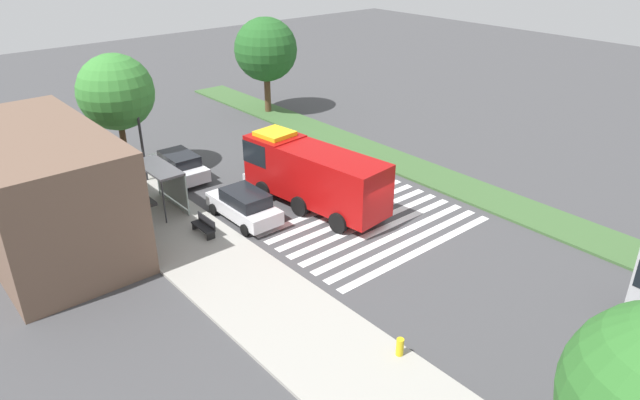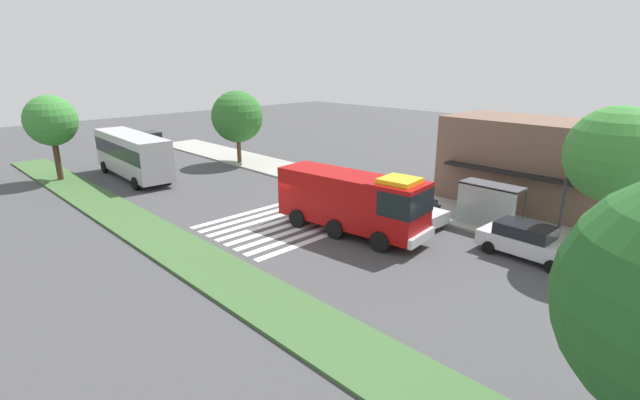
# 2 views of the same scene
# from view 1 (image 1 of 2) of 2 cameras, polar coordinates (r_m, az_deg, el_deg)

# --- Properties ---
(ground_plane) EXTENTS (120.00, 120.00, 0.00)m
(ground_plane) POSITION_cam_1_polar(r_m,az_deg,el_deg) (29.49, 6.30, -3.11)
(ground_plane) COLOR #424244
(sidewalk) EXTENTS (60.00, 4.59, 0.14)m
(sidewalk) POSITION_cam_1_polar(r_m,az_deg,el_deg) (24.95, -7.00, -8.90)
(sidewalk) COLOR #9E9B93
(sidewalk) RESTS_ON ground_plane
(median_strip) EXTENTS (60.00, 3.00, 0.14)m
(median_strip) POSITION_cam_1_polar(r_m,az_deg,el_deg) (34.70, 14.80, 0.93)
(median_strip) COLOR #3D6033
(median_strip) RESTS_ON ground_plane
(crosswalk) EXTENTS (6.75, 10.61, 0.01)m
(crosswalk) POSITION_cam_1_polar(r_m,az_deg,el_deg) (29.86, 5.45, -2.66)
(crosswalk) COLOR silver
(crosswalk) RESTS_ON ground_plane
(fire_truck) EXTENTS (9.25, 3.57, 3.70)m
(fire_truck) POSITION_cam_1_polar(r_m,az_deg,el_deg) (31.13, -1.03, 2.80)
(fire_truck) COLOR #A50C0C
(fire_truck) RESTS_ON ground_plane
(parked_car_mid) EXTENTS (4.63, 2.12, 1.71)m
(parked_car_mid) POSITION_cam_1_polar(r_m,az_deg,el_deg) (30.27, -7.58, -0.50)
(parked_car_mid) COLOR silver
(parked_car_mid) RESTS_ON ground_plane
(parked_car_east) EXTENTS (4.75, 2.19, 1.69)m
(parked_car_east) POSITION_cam_1_polar(r_m,az_deg,el_deg) (36.06, -13.92, 3.39)
(parked_car_east) COLOR silver
(parked_car_east) RESTS_ON ground_plane
(bus_stop_shelter) EXTENTS (3.50, 1.40, 2.46)m
(bus_stop_shelter) POSITION_cam_1_polar(r_m,az_deg,el_deg) (31.90, -15.23, 2.20)
(bus_stop_shelter) COLOR #4C4C51
(bus_stop_shelter) RESTS_ON sidewalk
(bench_near_shelter) EXTENTS (1.60, 0.50, 0.90)m
(bench_near_shelter) POSITION_cam_1_polar(r_m,az_deg,el_deg) (29.18, -11.48, -2.52)
(bench_near_shelter) COLOR black
(bench_near_shelter) RESTS_ON sidewalk
(street_lamp) EXTENTS (0.36, 0.36, 5.40)m
(street_lamp) POSITION_cam_1_polar(r_m,az_deg,el_deg) (35.22, -17.56, 6.76)
(street_lamp) COLOR #2D2D30
(street_lamp) RESTS_ON sidewalk
(storefront_building) EXTENTS (11.43, 6.52, 5.81)m
(storefront_building) POSITION_cam_1_polar(r_m,az_deg,el_deg) (29.80, -26.09, 0.79)
(storefront_building) COLOR brown
(storefront_building) RESTS_ON ground_plane
(sidewalk_tree_center) EXTENTS (4.49, 4.49, 7.40)m
(sidewalk_tree_center) POSITION_cam_1_polar(r_m,az_deg,el_deg) (36.15, -19.72, 10.09)
(sidewalk_tree_center) COLOR #47301E
(sidewalk_tree_center) RESTS_ON sidewalk
(median_tree_west) EXTENTS (5.01, 5.01, 7.56)m
(median_tree_west) POSITION_cam_1_polar(r_m,az_deg,el_deg) (46.97, -5.44, 14.72)
(median_tree_west) COLOR #513823
(median_tree_west) RESTS_ON median_strip
(fire_hydrant) EXTENTS (0.28, 0.28, 0.70)m
(fire_hydrant) POSITION_cam_1_polar(r_m,az_deg,el_deg) (21.42, 7.98, -14.32)
(fire_hydrant) COLOR gold
(fire_hydrant) RESTS_ON sidewalk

